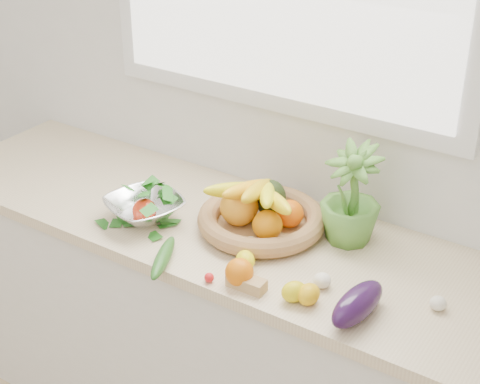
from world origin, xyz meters
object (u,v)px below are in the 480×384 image
Objects in this scene: cucumber at (163,258)px; potted_herb at (351,195)px; apple at (144,210)px; eggplant at (358,304)px; fruit_basket at (261,213)px; colander_with_spinach at (144,203)px.

cucumber is 0.69× the size of potted_herb.
eggplant is (0.78, -0.07, 0.00)m from apple.
colander_with_spinach is at bearing -154.18° from fruit_basket.
apple is at bearing 141.90° from cucumber.
fruit_basket is at bearing 151.75° from eggplant.
potted_herb is at bearing 19.86° from fruit_basket.
apple is 0.26× the size of colander_with_spinach.
apple is at bearing 174.54° from eggplant.
potted_herb is (0.59, 0.26, 0.12)m from apple.
eggplant is at bearing -5.46° from apple.
fruit_basket is 1.60× the size of colander_with_spinach.
potted_herb reaches higher than cucumber.
fruit_basket reaches higher than colander_with_spinach.
cucumber is at bearing -171.79° from eggplant.
potted_herb reaches higher than apple.
apple is 0.02m from colander_with_spinach.
potted_herb is at bearing 46.93° from cucumber.
potted_herb is 0.29m from fruit_basket.
potted_herb is (0.39, 0.42, 0.13)m from cucumber.
eggplant is 0.45× the size of fruit_basket.
fruit_basket reaches higher than cucumber.
potted_herb reaches higher than fruit_basket.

